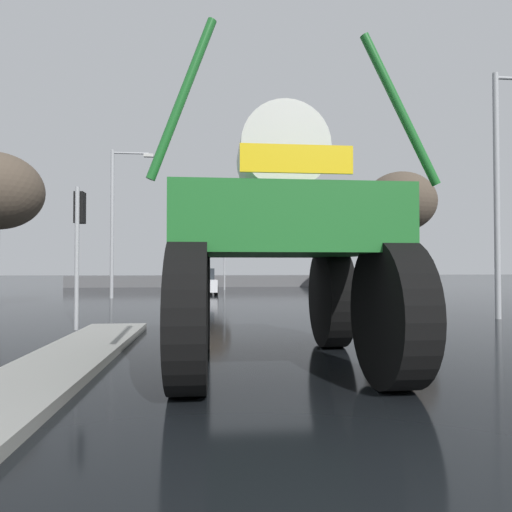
% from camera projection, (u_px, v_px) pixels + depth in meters
% --- Properties ---
extents(ground_plane, '(120.00, 120.00, 0.00)m').
position_uv_depth(ground_plane, '(253.00, 303.00, 19.73)').
color(ground_plane, black).
extents(median_island, '(1.41, 9.50, 0.15)m').
position_uv_depth(median_island, '(54.00, 368.00, 6.89)').
color(median_island, gray).
rests_on(median_island, ground).
extents(oversize_sprayer, '(3.91, 5.17, 4.88)m').
position_uv_depth(oversize_sprayer, '(276.00, 244.00, 7.45)').
color(oversize_sprayer, black).
rests_on(oversize_sprayer, ground).
extents(sedan_ahead, '(2.29, 4.29, 1.52)m').
position_uv_depth(sedan_ahead, '(199.00, 282.00, 26.31)').
color(sedan_ahead, silver).
rests_on(sedan_ahead, ground).
extents(traffic_signal_near_left, '(0.24, 0.54, 3.74)m').
position_uv_depth(traffic_signal_near_left, '(79.00, 226.00, 11.72)').
color(traffic_signal_near_left, '#A8AAAF').
rests_on(traffic_signal_near_left, ground).
extents(traffic_signal_near_right, '(0.24, 0.54, 3.36)m').
position_uv_depth(traffic_signal_near_right, '(394.00, 238.00, 12.52)').
color(traffic_signal_near_right, '#A8AAAF').
rests_on(traffic_signal_near_right, ground).
extents(traffic_signal_far_left, '(0.24, 0.55, 3.50)m').
position_uv_depth(traffic_signal_far_left, '(224.00, 253.00, 30.73)').
color(traffic_signal_far_left, '#A8AAAF').
rests_on(traffic_signal_far_left, ground).
extents(traffic_signal_far_right, '(0.24, 0.55, 3.78)m').
position_uv_depth(traffic_signal_far_right, '(178.00, 250.00, 30.43)').
color(traffic_signal_far_right, '#A8AAAF').
rests_on(traffic_signal_far_right, ground).
extents(streetlight_near_right, '(2.02, 0.24, 7.80)m').
position_uv_depth(streetlight_near_right, '(501.00, 181.00, 13.98)').
color(streetlight_near_right, '#A8AAAF').
rests_on(streetlight_near_right, ground).
extents(streetlight_far_left, '(2.18, 0.24, 7.66)m').
position_uv_depth(streetlight_far_left, '(116.00, 215.00, 22.75)').
color(streetlight_far_left, '#A8AAAF').
rests_on(streetlight_far_left, ground).
extents(bare_tree_right, '(4.36, 4.36, 7.47)m').
position_uv_depth(bare_tree_right, '(400.00, 202.00, 27.30)').
color(bare_tree_right, '#473828').
rests_on(bare_tree_right, ground).
extents(bare_tree_far_center, '(4.08, 4.08, 6.21)m').
position_uv_depth(bare_tree_far_center, '(207.00, 233.00, 37.76)').
color(bare_tree_far_center, '#473828').
rests_on(bare_tree_far_center, ground).
extents(roadside_barrier, '(26.35, 0.24, 0.90)m').
position_uv_depth(roadside_barrier, '(237.00, 281.00, 34.85)').
color(roadside_barrier, '#59595B').
rests_on(roadside_barrier, ground).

